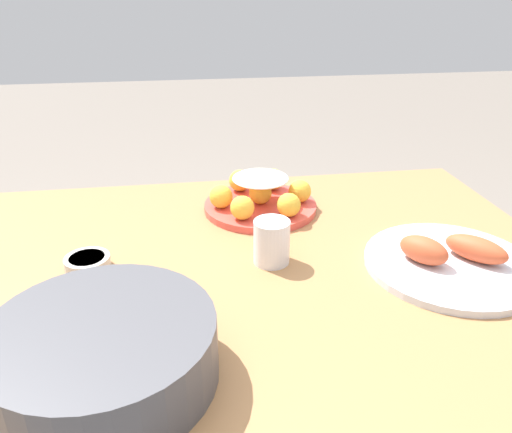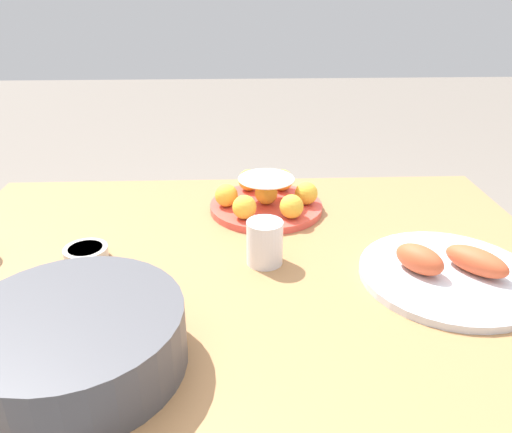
% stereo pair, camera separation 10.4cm
% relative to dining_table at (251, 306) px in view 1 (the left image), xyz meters
% --- Properties ---
extents(dining_table, '(1.23, 0.88, 0.72)m').
position_rel_dining_table_xyz_m(dining_table, '(0.00, 0.00, 0.00)').
color(dining_table, '#A87547').
rests_on(dining_table, ground_plane).
extents(cake_plate, '(0.26, 0.26, 0.09)m').
position_rel_dining_table_xyz_m(cake_plate, '(-0.06, -0.24, 0.13)').
color(cake_plate, '#E04C42').
rests_on(cake_plate, dining_table).
extents(serving_bowl, '(0.30, 0.30, 0.09)m').
position_rel_dining_table_xyz_m(serving_bowl, '(0.23, 0.27, 0.15)').
color(serving_bowl, '#4C4C51').
rests_on(serving_bowl, dining_table).
extents(sauce_bowl, '(0.08, 0.08, 0.02)m').
position_rel_dining_table_xyz_m(sauce_bowl, '(0.30, -0.03, 0.11)').
color(sauce_bowl, beige).
rests_on(sauce_bowl, dining_table).
extents(seafood_platter, '(0.32, 0.32, 0.06)m').
position_rel_dining_table_xyz_m(seafood_platter, '(-0.37, 0.07, 0.11)').
color(seafood_platter, silver).
rests_on(seafood_platter, dining_table).
extents(cup_near, '(0.07, 0.07, 0.09)m').
position_rel_dining_table_xyz_m(cup_near, '(-0.04, 0.00, 0.14)').
color(cup_near, white).
rests_on(cup_near, dining_table).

